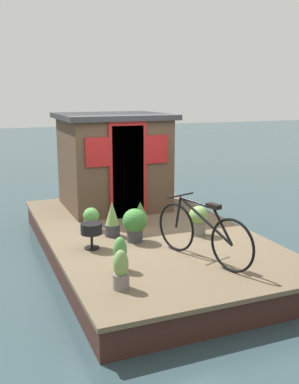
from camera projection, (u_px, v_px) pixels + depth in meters
The scene contains 12 objects.
ground_plane at pixel (145, 254), 7.63m from camera, with size 60.00×60.00×0.00m, color #2D4247.
houseboat_deck at pixel (145, 242), 7.58m from camera, with size 5.68×3.26×0.44m.
houseboat_cabin at pixel (113, 160), 8.89m from camera, with size 1.96×2.09×1.88m.
bicycle at pixel (202, 233), 6.07m from camera, with size 1.69×0.67×0.86m.
potted_plant_thyme at pixel (135, 223), 6.89m from camera, with size 0.38×0.38×0.52m.
potted_plant_lavender at pixel (91, 219), 7.49m from camera, with size 0.27×0.27×0.39m.
potted_plant_geranium at pixel (140, 214), 7.73m from camera, with size 0.26×0.26×0.43m.
potted_plant_succulent at pixel (198, 219), 7.21m from camera, with size 0.31×0.31×0.48m.
potted_plant_ivy at pixel (120, 254), 5.78m from camera, with size 0.18×0.18×0.45m.
potted_plant_mint at pixel (112, 220), 7.16m from camera, with size 0.24×0.24×0.58m.
potted_plant_rosemary at pixel (121, 271), 5.23m from camera, with size 0.20×0.20×0.48m.
charcoal_grill at pixel (91, 230), 6.57m from camera, with size 0.32×0.32×0.39m.
Camera 1 is at (-6.71, 2.65, 2.71)m, focal length 41.52 mm.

